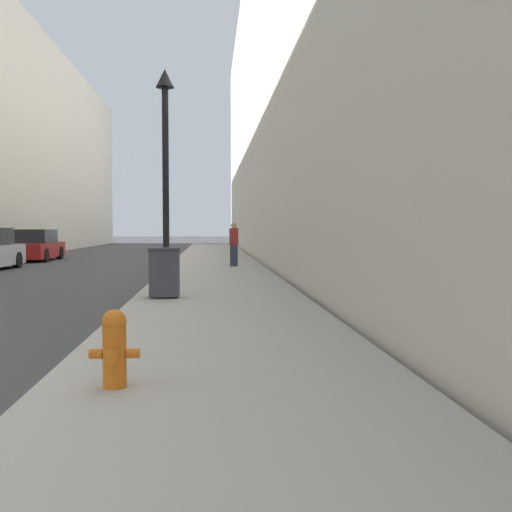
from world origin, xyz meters
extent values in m
cube|color=#ADA89E|center=(5.87, 18.00, 0.06)|extent=(3.70, 60.00, 0.13)
cube|color=beige|center=(13.82, 26.00, 8.71)|extent=(12.00, 60.00, 17.42)
cylinder|color=orange|center=(4.78, 1.28, 0.41)|extent=(0.22, 0.22, 0.57)
sphere|color=orange|center=(4.78, 1.28, 0.73)|extent=(0.23, 0.23, 0.23)
cylinder|color=orange|center=(4.78, 1.28, 0.80)|extent=(0.06, 0.06, 0.05)
cylinder|color=orange|center=(4.78, 1.12, 0.44)|extent=(0.11, 0.12, 0.11)
cylinder|color=orange|center=(4.61, 1.28, 0.44)|extent=(0.12, 0.09, 0.09)
cylinder|color=orange|center=(4.95, 1.28, 0.44)|extent=(0.12, 0.09, 0.09)
cube|color=#3D3D42|center=(4.69, 8.09, 0.63)|extent=(0.61, 0.53, 0.94)
cube|color=#2D2D31|center=(4.69, 8.09, 1.14)|extent=(0.63, 0.55, 0.08)
cylinder|color=black|center=(4.44, 8.32, 0.21)|extent=(0.05, 0.16, 0.16)
cylinder|color=black|center=(4.95, 8.32, 0.21)|extent=(0.05, 0.16, 0.16)
cylinder|color=black|center=(4.51, 11.05, 0.25)|extent=(0.32, 0.32, 0.25)
cylinder|color=black|center=(4.51, 11.05, 2.68)|extent=(0.17, 0.17, 5.10)
cone|color=black|center=(4.51, 11.05, 5.46)|extent=(0.47, 0.47, 0.47)
cylinder|color=black|center=(-2.01, 19.24, 0.32)|extent=(0.24, 0.64, 0.64)
cube|color=maroon|center=(-2.79, 24.27, 0.51)|extent=(1.75, 4.34, 0.71)
cube|color=#1E2328|center=(-2.79, 24.27, 1.19)|extent=(1.54, 2.26, 0.65)
cylinder|color=black|center=(-3.59, 25.58, 0.32)|extent=(0.24, 0.64, 0.64)
cylinder|color=black|center=(-1.98, 25.58, 0.32)|extent=(0.24, 0.64, 0.64)
cylinder|color=black|center=(-3.59, 22.97, 0.32)|extent=(0.24, 0.64, 0.64)
cylinder|color=black|center=(-1.98, 22.97, 0.32)|extent=(0.24, 0.64, 0.64)
cube|color=#2D3347|center=(6.56, 17.81, 0.53)|extent=(0.29, 0.20, 0.81)
cube|color=maroon|center=(6.56, 17.81, 1.26)|extent=(0.34, 0.20, 0.64)
sphere|color=tan|center=(6.56, 17.81, 1.69)|extent=(0.22, 0.22, 0.22)
camera|label=1|loc=(5.67, -4.02, 1.60)|focal=40.00mm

